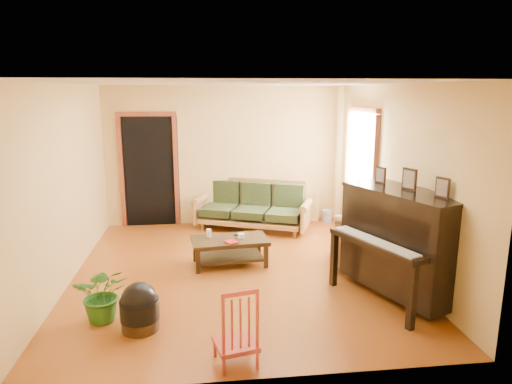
{
  "coord_description": "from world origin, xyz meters",
  "views": [
    {
      "loc": [
        -0.44,
        -6.07,
        2.51
      ],
      "look_at": [
        0.29,
        0.2,
        1.1
      ],
      "focal_mm": 32.0,
      "sensor_mm": 36.0,
      "label": 1
    }
  ],
  "objects": [
    {
      "name": "floor",
      "position": [
        0.0,
        0.0,
        0.0
      ],
      "size": [
        5.0,
        5.0,
        0.0
      ],
      "primitive_type": "plane",
      "color": "#69310D",
      "rests_on": "ground"
    },
    {
      "name": "doorway",
      "position": [
        -1.45,
        2.48,
        1.02
      ],
      "size": [
        1.08,
        0.16,
        2.05
      ],
      "primitive_type": "cube",
      "color": "black",
      "rests_on": "floor"
    },
    {
      "name": "window",
      "position": [
        2.21,
        1.3,
        1.5
      ],
      "size": [
        0.12,
        1.36,
        1.46
      ],
      "primitive_type": "cube",
      "color": "white",
      "rests_on": "right_wall"
    },
    {
      "name": "sofa",
      "position": [
        0.43,
        1.97,
        0.44
      ],
      "size": [
        2.24,
        1.58,
        0.89
      ],
      "primitive_type": "cube",
      "rotation": [
        0.0,
        0.0,
        -0.39
      ],
      "color": "olive",
      "rests_on": "floor"
    },
    {
      "name": "coffee_table",
      "position": [
        -0.09,
        0.27,
        0.2
      ],
      "size": [
        1.15,
        0.7,
        0.4
      ],
      "primitive_type": "cube",
      "rotation": [
        0.0,
        0.0,
        0.1
      ],
      "color": "black",
      "rests_on": "floor"
    },
    {
      "name": "armchair",
      "position": [
        1.78,
        0.02,
        0.47
      ],
      "size": [
        1.12,
        1.15,
        0.94
      ],
      "primitive_type": "cube",
      "rotation": [
        0.0,
        0.0,
        -0.28
      ],
      "color": "olive",
      "rests_on": "floor"
    },
    {
      "name": "piano",
      "position": [
        1.93,
        -1.04,
        0.68
      ],
      "size": [
        1.41,
        1.76,
        1.35
      ],
      "primitive_type": "cube",
      "rotation": [
        0.0,
        0.0,
        0.39
      ],
      "color": "black",
      "rests_on": "floor"
    },
    {
      "name": "footstool",
      "position": [
        -1.16,
        -1.49,
        0.2
      ],
      "size": [
        0.45,
        0.45,
        0.4
      ],
      "primitive_type": "cylinder",
      "rotation": [
        0.0,
        0.0,
        0.09
      ],
      "color": "black",
      "rests_on": "floor"
    },
    {
      "name": "red_chair",
      "position": [
        -0.19,
        -2.23,
        0.4
      ],
      "size": [
        0.45,
        0.48,
        0.79
      ],
      "primitive_type": "cube",
      "rotation": [
        0.0,
        0.0,
        0.23
      ],
      "color": "maroon",
      "rests_on": "floor"
    },
    {
      "name": "leaning_frame",
      "position": [
        1.57,
        2.37,
        0.29
      ],
      "size": [
        0.44,
        0.26,
        0.59
      ],
      "primitive_type": "cube",
      "rotation": [
        0.0,
        0.0,
        -0.41
      ],
      "color": "gold",
      "rests_on": "floor"
    },
    {
      "name": "ceramic_crock",
      "position": [
        1.92,
        2.26,
        0.12
      ],
      "size": [
        0.23,
        0.23,
        0.25
      ],
      "primitive_type": "cylinder",
      "rotation": [
        0.0,
        0.0,
        -0.16
      ],
      "color": "#3554A0",
      "rests_on": "floor"
    },
    {
      "name": "potted_plant",
      "position": [
        -1.58,
        -1.24,
        0.32
      ],
      "size": [
        0.61,
        0.54,
        0.65
      ],
      "primitive_type": "imported",
      "rotation": [
        0.0,
        0.0,
        0.06
      ],
      "color": "#28611B",
      "rests_on": "floor"
    },
    {
      "name": "book",
      "position": [
        -0.14,
        0.06,
        0.41
      ],
      "size": [
        0.22,
        0.24,
        0.02
      ],
      "primitive_type": "imported",
      "rotation": [
        0.0,
        0.0,
        0.41
      ],
      "color": "#A41518",
      "rests_on": "coffee_table"
    },
    {
      "name": "candle",
      "position": [
        -0.39,
        0.37,
        0.46
      ],
      "size": [
        0.09,
        0.09,
        0.12
      ],
      "primitive_type": "cylinder",
      "rotation": [
        0.0,
        0.0,
        0.38
      ],
      "color": "silver",
      "rests_on": "coffee_table"
    },
    {
      "name": "glass_jar",
      "position": [
        0.08,
        0.28,
        0.43
      ],
      "size": [
        0.11,
        0.11,
        0.07
      ],
      "primitive_type": "cylinder",
      "rotation": [
        0.0,
        0.0,
        -0.15
      ],
      "color": "silver",
      "rests_on": "coffee_table"
    },
    {
      "name": "remote",
      "position": [
        0.06,
        0.42,
        0.41
      ],
      "size": [
        0.16,
        0.09,
        0.02
      ],
      "primitive_type": "cube",
      "rotation": [
        0.0,
        0.0,
        0.34
      ],
      "color": "black",
      "rests_on": "coffee_table"
    }
  ]
}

